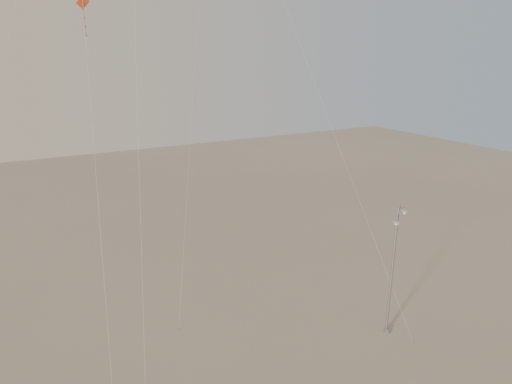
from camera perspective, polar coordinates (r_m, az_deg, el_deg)
street_lamp at (r=37.30m, az=15.41°, el=-8.26°), size 1.53×0.82×9.90m
kite_1 at (r=29.99m, az=-13.61°, el=16.89°), size 5.06×13.05×28.93m
kite_3 at (r=27.08m, az=-18.30°, el=8.45°), size 2.42×9.01×22.96m
kite_4 at (r=40.41m, az=5.90°, el=14.25°), size 2.81×16.35×27.00m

